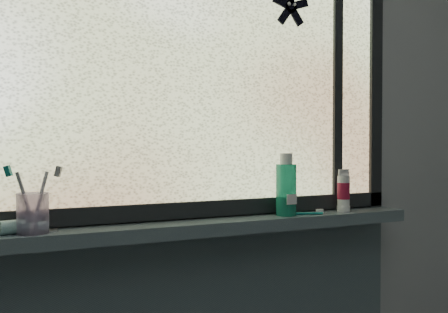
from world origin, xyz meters
TOP-DOWN VIEW (x-y plane):
  - wall_back at (0.00, 1.30)m, footprint 3.00×0.01m
  - windowsill at (0.00, 1.23)m, footprint 1.62×0.14m
  - window_pane at (0.00, 1.28)m, footprint 1.50×0.01m
  - frame_bottom at (0.00, 1.28)m, footprint 1.60×0.03m
  - frame_right at (0.78, 1.28)m, footprint 0.05×0.03m
  - frame_mullion at (0.60, 1.28)m, footprint 0.03×0.03m
  - starfish_sticker at (0.40, 1.27)m, footprint 0.15×0.02m
  - toothpaste_tube at (-0.45, 1.23)m, footprint 0.21×0.07m
  - toothbrush_cup at (-0.43, 1.21)m, footprint 0.11×0.11m
  - toothbrush_lying at (0.40, 1.21)m, footprint 0.19×0.08m
  - mouthwash_bottle at (0.35, 1.22)m, footprint 0.08×0.08m
  - cream_tube at (0.59, 1.22)m, footprint 0.06×0.06m

SIDE VIEW (x-z plane):
  - windowsill at x=0.00m, z-range 0.98..1.02m
  - toothbrush_lying at x=0.40m, z-range 1.02..1.03m
  - toothpaste_tube at x=-0.45m, z-range 1.02..1.06m
  - frame_bottom at x=0.00m, z-range 1.02..1.07m
  - toothbrush_cup at x=-0.43m, z-range 1.02..1.13m
  - cream_tube at x=0.59m, z-range 1.05..1.15m
  - mouthwash_bottle at x=0.35m, z-range 1.04..1.21m
  - wall_back at x=0.00m, z-range 0.00..2.50m
  - frame_right at x=0.78m, z-range 0.98..2.08m
  - window_pane at x=0.00m, z-range 1.03..2.03m
  - frame_mullion at x=0.60m, z-range 1.03..2.03m
  - starfish_sticker at x=0.40m, z-range 1.65..1.79m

